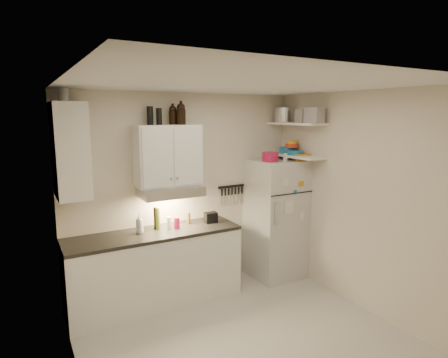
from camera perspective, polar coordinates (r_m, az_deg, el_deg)
floor at (r=4.27m, az=3.26°, el=-23.34°), size 3.20×3.00×0.02m
ceiling at (r=3.59m, az=3.68°, el=14.39°), size 3.20×3.00×0.02m
back_wall at (r=5.02m, az=-5.91°, el=-2.03°), size 3.20×0.02×2.60m
left_wall at (r=3.19m, az=-22.06°, el=-9.61°), size 0.02×3.00×2.60m
right_wall at (r=4.76m, az=20.00°, el=-3.21°), size 0.02×3.00×2.60m
base_cabinet at (r=4.81m, az=-10.40°, el=-13.42°), size 2.10×0.60×0.88m
countertop at (r=4.65m, az=-10.57°, el=-8.19°), size 2.10×0.62×0.04m
upper_cabinet at (r=4.67m, az=-8.55°, el=3.56°), size 0.80×0.33×0.75m
side_cabinet at (r=4.25m, az=-22.40°, el=4.04°), size 0.33×0.55×1.00m
range_hood at (r=4.67m, az=-8.13°, el=-1.82°), size 0.76×0.46×0.12m
fridge at (r=5.45m, az=7.90°, el=-6.00°), size 0.70×0.68×1.70m
shelf_hi at (r=5.27m, az=10.89°, el=8.27°), size 0.30×0.95×0.03m
shelf_lo at (r=5.30m, az=10.74°, el=3.51°), size 0.30×0.95×0.03m
knife_strip at (r=5.30m, az=1.14°, el=-1.12°), size 0.42×0.02×0.03m
dutch_oven at (r=5.07m, az=7.05°, el=3.39°), size 0.25×0.25×0.13m
book_stack at (r=5.29m, az=11.63°, el=3.32°), size 0.31×0.33×0.09m
spice_jar at (r=5.20m, az=9.32°, el=3.32°), size 0.07×0.07×0.10m
stock_pot at (r=5.51m, az=9.18°, el=9.60°), size 0.38×0.38×0.21m
tin_a at (r=5.22m, az=12.00°, el=9.36°), size 0.18×0.16×0.18m
tin_b at (r=4.96m, az=13.60°, el=9.41°), size 0.24×0.24×0.20m
bowl_teal at (r=5.45m, az=9.58°, el=4.35°), size 0.23×0.23×0.09m
bowl_orange at (r=5.40m, az=10.28°, el=5.05°), size 0.18×0.18×0.05m
bowl_yellow at (r=5.40m, az=10.30°, el=5.57°), size 0.14×0.14×0.05m
plates at (r=5.28m, az=10.69°, el=3.98°), size 0.30×0.30×0.06m
growler_a at (r=4.74m, az=-7.80°, el=9.66°), size 0.13×0.13×0.24m
growler_b at (r=4.70m, az=-6.56°, el=9.86°), size 0.13×0.13×0.27m
thermos_a at (r=4.63m, az=-9.87°, el=9.37°), size 0.08×0.08×0.20m
thermos_b at (r=4.63m, az=-11.21°, el=9.46°), size 0.10×0.10×0.22m
side_jar at (r=4.34m, az=-23.25°, el=11.67°), size 0.13×0.13×0.15m
soap_bottle at (r=4.59m, az=-12.77°, el=-6.49°), size 0.13×0.13×0.27m
pepper_mill at (r=4.90m, az=-5.43°, el=-5.96°), size 0.06×0.06×0.15m
oil_bottle at (r=4.70m, az=-10.05°, el=-5.95°), size 0.07×0.07×0.28m
vinegar_bottle at (r=4.75m, az=-10.33°, el=-5.84°), size 0.06×0.06×0.27m
clear_bottle at (r=4.71m, az=-8.36°, el=-6.65°), size 0.07×0.07×0.16m
red_jar at (r=4.72m, az=-7.21°, el=-6.66°), size 0.09×0.09×0.14m
caddy at (r=4.94m, az=-2.02°, el=-5.88°), size 0.17×0.12×0.14m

